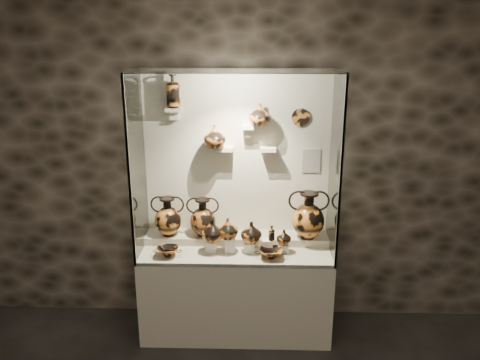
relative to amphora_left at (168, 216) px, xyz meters
The scene contains 35 objects.
wall_back 0.83m from the amphora_left, 15.70° to the left, with size 5.00×0.02×3.20m, color black.
plinth 0.94m from the amphora_left, 12.78° to the right, with size 1.70×0.60×0.80m, color beige.
front_tier 0.70m from the amphora_left, 12.78° to the right, with size 1.68×0.58×0.03m, color #B9AA8F.
rear_tier 0.67m from the amphora_left, ahead, with size 1.70×0.25×0.10m, color #B9AA8F.
back_panel 0.83m from the amphora_left, 15.28° to the left, with size 1.70×0.03×1.60m, color beige.
glass_front 0.93m from the amphora_left, 34.86° to the right, with size 1.70×0.01×1.60m, color white.
glass_left 0.58m from the amphora_left, 146.51° to the right, with size 0.01×0.60×1.60m, color white.
glass_right 1.57m from the amphora_left, ahead, with size 0.01×0.60×1.60m, color white.
glass_top 1.46m from the amphora_left, 12.78° to the right, with size 1.70×0.60×0.01m, color white.
frame_post_left 0.71m from the amphora_left, 115.88° to the right, with size 0.02×0.02×1.60m, color gray.
frame_post_right 1.62m from the amphora_left, 16.41° to the right, with size 0.02×0.02×1.60m, color gray.
pedestal_a 0.50m from the amphora_left, 25.20° to the right, with size 0.09×0.09×0.10m, color white.
pedestal_b 0.64m from the amphora_left, 18.40° to the right, with size 0.09×0.09×0.13m, color white.
pedestal_c 0.80m from the amphora_left, 14.43° to the right, with size 0.09×0.09×0.09m, color white.
pedestal_d 0.95m from the amphora_left, 11.97° to the right, with size 0.09×0.09×0.12m, color white.
pedestal_e 1.09m from the amphora_left, 10.41° to the right, with size 0.09×0.09×0.08m, color white.
bracket_ul 0.97m from the amphora_left, 50.51° to the left, with size 0.14×0.12×0.04m, color beige.
bracket_ca 0.82m from the amphora_left, 10.38° to the left, with size 0.14×0.12×0.04m, color beige.
bracket_cb 1.10m from the amphora_left, ahead, with size 0.10×0.12×0.04m, color beige.
bracket_cc 1.10m from the amphora_left, ahead, with size 0.14×0.12×0.04m, color beige.
amphora_left is the anchor object (origin of this frame).
amphora_mid 0.32m from the amphora_left, ahead, with size 0.29×0.29×0.36m, color #994D1B, non-canonical shape.
amphora_right 1.28m from the amphora_left, ahead, with size 0.35×0.35×0.44m, color #C87026, non-canonical shape.
jug_a 0.47m from the amphora_left, 25.45° to the right, with size 0.19×0.19×0.20m, color #C87026.
jug_b 0.60m from the amphora_left, 19.66° to the right, with size 0.18×0.18×0.19m, color #994D1B.
jug_c 0.79m from the amphora_left, 13.88° to the right, with size 0.19×0.19×0.19m, color #C87026.
jug_e 1.08m from the amphora_left, 10.51° to the right, with size 0.13×0.13×0.13m, color #C87026.
lekythos_small 0.97m from the amphora_left, 12.41° to the right, with size 0.07×0.07×0.15m, color #994D1B, non-canonical shape.
kylix_left 0.36m from the amphora_left, 82.24° to the right, with size 0.24×0.21×0.10m, color #994D1B, non-canonical shape.
kylix_right 1.01m from the amphora_left, 18.27° to the right, with size 0.26×0.22×0.10m, color #C87026, non-canonical shape.
lekythos_tall 1.15m from the amphora_left, 41.17° to the left, with size 0.13×0.13×0.33m, color #C87026, non-canonical shape.
ovoid_vase_a 0.86m from the amphora_left, ahead, with size 0.20×0.20×0.20m, color #994D1B.
ovoid_vase_b 1.25m from the amphora_left, ahead, with size 0.19×0.19×0.19m, color #994D1B.
wall_plate 1.50m from the amphora_left, ahead, with size 0.16×0.16×0.02m, color #B96624.
info_placard 1.41m from the amphora_left, ahead, with size 0.16×0.01×0.22m, color beige.
Camera 1 is at (0.14, -1.66, 2.63)m, focal length 35.00 mm.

